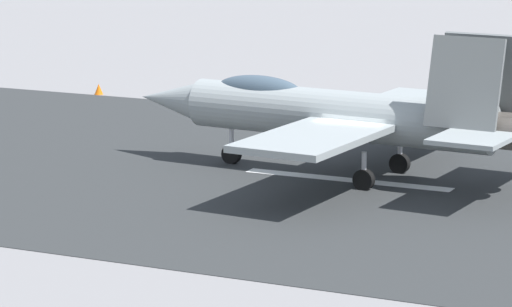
% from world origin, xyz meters
% --- Properties ---
extents(ground_plane, '(400.00, 400.00, 0.00)m').
position_xyz_m(ground_plane, '(0.00, 0.00, 0.00)').
color(ground_plane, gray).
extents(runway_strip, '(240.00, 26.00, 0.02)m').
position_xyz_m(runway_strip, '(-0.02, 0.00, 0.01)').
color(runway_strip, '#2C2F30').
rests_on(runway_strip, ground).
extents(fighter_jet, '(16.39, 14.55, 5.59)m').
position_xyz_m(fighter_jet, '(0.88, -0.49, 2.40)').
color(fighter_jet, '#8F9798').
rests_on(fighter_jet, ground).
extents(marker_cone_mid, '(0.44, 0.44, 0.55)m').
position_xyz_m(marker_cone_mid, '(6.17, -13.32, 0.28)').
color(marker_cone_mid, orange).
rests_on(marker_cone_mid, ground).
extents(marker_cone_far, '(0.44, 0.44, 0.55)m').
position_xyz_m(marker_cone_far, '(19.19, -13.32, 0.28)').
color(marker_cone_far, orange).
rests_on(marker_cone_far, ground).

